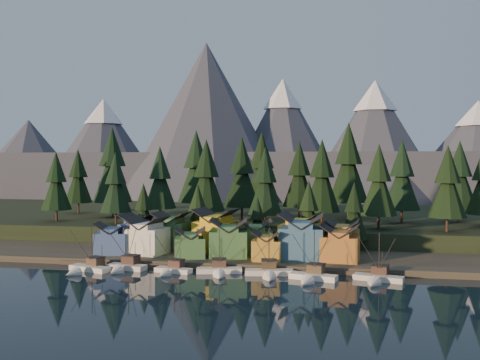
% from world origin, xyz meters
% --- Properties ---
extents(ground, '(500.00, 500.00, 0.00)m').
position_xyz_m(ground, '(0.00, 0.00, 0.00)').
color(ground, black).
rests_on(ground, ground).
extents(shore_strip, '(400.00, 50.00, 1.50)m').
position_xyz_m(shore_strip, '(0.00, 40.00, 0.75)').
color(shore_strip, '#353126').
rests_on(shore_strip, ground).
extents(hillside, '(420.00, 100.00, 6.00)m').
position_xyz_m(hillside, '(0.00, 90.00, 3.00)').
color(hillside, black).
rests_on(hillside, ground).
extents(dock, '(80.00, 4.00, 1.00)m').
position_xyz_m(dock, '(0.00, 16.50, 0.50)').
color(dock, '#4C3F36').
rests_on(dock, ground).
extents(mountain_ridge, '(560.00, 190.00, 90.00)m').
position_xyz_m(mountain_ridge, '(-4.20, 213.59, 26.06)').
color(mountain_ridge, '#4D5263').
rests_on(mountain_ridge, ground).
extents(boat_0, '(10.89, 11.32, 11.22)m').
position_xyz_m(boat_0, '(-29.52, 7.59, 2.04)').
color(boat_0, silver).
rests_on(boat_0, ground).
extents(boat_1, '(9.78, 10.38, 11.85)m').
position_xyz_m(boat_1, '(-21.54, 10.67, 2.35)').
color(boat_1, beige).
rests_on(boat_1, ground).
extents(boat_2, '(9.07, 9.59, 10.24)m').
position_xyz_m(boat_2, '(-9.93, 9.66, 1.95)').
color(boat_2, silver).
rests_on(boat_2, ground).
extents(boat_3, '(10.86, 11.44, 10.97)m').
position_xyz_m(boat_3, '(0.85, 10.99, 1.97)').
color(boat_3, white).
rests_on(boat_3, ground).
extents(boat_4, '(11.24, 11.98, 11.53)m').
position_xyz_m(boat_4, '(12.12, 10.92, 2.08)').
color(boat_4, silver).
rests_on(boat_4, ground).
extents(boat_5, '(10.82, 11.32, 11.69)m').
position_xyz_m(boat_5, '(21.54, 8.01, 2.19)').
color(boat_5, white).
rests_on(boat_5, ground).
extents(boat_6, '(11.00, 11.51, 11.24)m').
position_xyz_m(boat_6, '(35.08, 9.45, 2.04)').
color(boat_6, beige).
rests_on(boat_6, ground).
extents(house_front_0, '(9.46, 9.13, 8.01)m').
position_xyz_m(house_front_0, '(-30.13, 23.00, 5.71)').
color(house_front_0, '#3D5990').
rests_on(house_front_0, shore_strip).
extents(house_front_1, '(10.61, 10.32, 9.50)m').
position_xyz_m(house_front_1, '(-21.27, 24.66, 6.49)').
color(house_front_1, silver).
rests_on(house_front_1, shore_strip).
extents(house_front_2, '(9.03, 9.08, 7.24)m').
position_xyz_m(house_front_2, '(-9.01, 22.02, 5.31)').
color(house_front_2, '#43753F').
rests_on(house_front_2, shore_strip).
extents(house_front_3, '(10.40, 10.04, 9.38)m').
position_xyz_m(house_front_3, '(0.20, 24.69, 6.43)').
color(house_front_3, '#3C6D3B').
rests_on(house_front_3, shore_strip).
extents(house_front_4, '(7.17, 7.69, 7.02)m').
position_xyz_m(house_front_4, '(10.12, 21.84, 5.19)').
color(house_front_4, '#B78B2F').
rests_on(house_front_4, shore_strip).
extents(house_front_5, '(10.49, 9.55, 10.98)m').
position_xyz_m(house_front_5, '(18.21, 24.82, 7.27)').
color(house_front_5, '#355F7F').
rests_on(house_front_5, shore_strip).
extents(house_front_6, '(9.53, 9.11, 8.67)m').
position_xyz_m(house_front_6, '(27.42, 23.54, 6.06)').
color(house_front_6, '#A66A2A').
rests_on(house_front_6, shore_strip).
extents(house_back_0, '(9.40, 9.09, 9.33)m').
position_xyz_m(house_back_0, '(-26.87, 33.00, 6.40)').
color(house_back_0, '#3D5891').
rests_on(house_back_0, shore_strip).
extents(house_back_1, '(9.21, 9.31, 9.88)m').
position_xyz_m(house_back_1, '(-17.75, 33.85, 6.69)').
color(house_back_1, '#3E6E3B').
rests_on(house_back_1, shore_strip).
extents(house_back_2, '(11.94, 11.24, 11.10)m').
position_xyz_m(house_back_2, '(-4.89, 32.78, 7.33)').
color(house_back_2, yellow).
rests_on(house_back_2, shore_strip).
extents(house_back_3, '(9.78, 9.05, 8.63)m').
position_xyz_m(house_back_3, '(5.84, 31.06, 6.03)').
color(house_back_3, '#4F8448').
rests_on(house_back_3, shore_strip).
extents(house_back_4, '(10.83, 10.51, 10.38)m').
position_xyz_m(house_back_4, '(17.07, 32.92, 6.95)').
color(house_back_4, yellow).
rests_on(house_back_4, shore_strip).
extents(house_back_5, '(8.66, 8.75, 9.05)m').
position_xyz_m(house_back_5, '(27.95, 30.91, 6.25)').
color(house_back_5, '#A7833B').
rests_on(house_back_5, shore_strip).
extents(tree_hill_0, '(9.63, 9.63, 22.44)m').
position_xyz_m(tree_hill_0, '(-62.00, 52.00, 18.27)').
color(tree_hill_0, '#332319').
rests_on(tree_hill_0, hillside).
extents(tree_hill_1, '(13.40, 13.40, 31.21)m').
position_xyz_m(tree_hill_1, '(-50.00, 68.00, 23.07)').
color(tree_hill_1, '#332319').
rests_on(tree_hill_1, hillside).
extents(tree_hill_2, '(9.48, 9.48, 22.08)m').
position_xyz_m(tree_hill_2, '(-40.00, 48.00, 18.07)').
color(tree_hill_2, '#332319').
rests_on(tree_hill_2, hillside).
extents(tree_hill_3, '(10.41, 10.41, 24.24)m').
position_xyz_m(tree_hill_3, '(-30.00, 60.00, 19.25)').
color(tree_hill_3, '#332319').
rests_on(tree_hill_3, hillside).
extents(tree_hill_4, '(12.92, 12.92, 30.11)m').
position_xyz_m(tree_hill_4, '(-22.00, 75.00, 22.46)').
color(tree_hill_4, '#332319').
rests_on(tree_hill_4, hillside).
extents(tree_hill_5, '(11.11, 11.11, 25.88)m').
position_xyz_m(tree_hill_5, '(-12.00, 50.00, 20.15)').
color(tree_hill_5, '#332319').
rests_on(tree_hill_5, hillside).
extents(tree_hill_6, '(11.70, 11.70, 27.26)m').
position_xyz_m(tree_hill_6, '(-4.00, 65.00, 20.90)').
color(tree_hill_6, '#332319').
rests_on(tree_hill_6, hillside).
extents(tree_hill_7, '(10.06, 10.06, 23.43)m').
position_xyz_m(tree_hill_7, '(6.00, 48.00, 18.80)').
color(tree_hill_7, '#332319').
rests_on(tree_hill_7, hillside).
extents(tree_hill_8, '(11.16, 11.16, 25.99)m').
position_xyz_m(tree_hill_8, '(14.00, 72.00, 20.21)').
color(tree_hill_8, '#332319').
rests_on(tree_hill_8, hillside).
extents(tree_hill_9, '(11.10, 11.10, 25.86)m').
position_xyz_m(tree_hill_9, '(22.00, 55.00, 20.14)').
color(tree_hill_9, '#332319').
rests_on(tree_hill_9, hillside).
extents(tree_hill_10, '(13.94, 13.94, 32.47)m').
position_xyz_m(tree_hill_10, '(30.00, 80.00, 23.75)').
color(tree_hill_10, '#332319').
rests_on(tree_hill_10, hillside).
extents(tree_hill_11, '(10.41, 10.41, 24.25)m').
position_xyz_m(tree_hill_11, '(38.00, 50.00, 19.25)').
color(tree_hill_11, '#332319').
rests_on(tree_hill_11, hillside).
extents(tree_hill_12, '(11.13, 11.13, 25.93)m').
position_xyz_m(tree_hill_12, '(46.00, 66.00, 20.17)').
color(tree_hill_12, '#332319').
rests_on(tree_hill_12, hillside).
extents(tree_hill_13, '(10.20, 10.20, 23.76)m').
position_xyz_m(tree_hill_13, '(56.00, 48.00, 18.99)').
color(tree_hill_13, '#332319').
rests_on(tree_hill_13, hillside).
extents(tree_hill_14, '(11.06, 11.06, 25.76)m').
position_xyz_m(tree_hill_14, '(64.00, 72.00, 20.08)').
color(tree_hill_14, '#332319').
rests_on(tree_hill_14, hillside).
extents(tree_hill_15, '(12.82, 12.82, 29.85)m').
position_xyz_m(tree_hill_15, '(0.00, 82.00, 22.32)').
color(tree_hill_15, '#332319').
rests_on(tree_hill_15, hillside).
extents(tree_hill_16, '(10.21, 10.21, 23.79)m').
position_xyz_m(tree_hill_16, '(-68.00, 78.00, 19.01)').
color(tree_hill_16, '#332319').
rests_on(tree_hill_16, hillside).
extents(tree_shore_0, '(7.49, 7.49, 17.46)m').
position_xyz_m(tree_shore_0, '(-28.00, 40.00, 11.03)').
color(tree_shore_0, '#332319').
rests_on(tree_shore_0, shore_strip).
extents(tree_shore_1, '(7.54, 7.54, 17.56)m').
position_xyz_m(tree_shore_1, '(-12.00, 40.00, 11.09)').
color(tree_shore_1, '#332319').
rests_on(tree_shore_1, shore_strip).
extents(tree_shore_2, '(6.00, 6.00, 13.97)m').
position_xyz_m(tree_shore_2, '(5.00, 40.00, 9.12)').
color(tree_shore_2, '#332319').
rests_on(tree_shore_2, shore_strip).
extents(tree_shore_3, '(8.02, 8.02, 18.68)m').
position_xyz_m(tree_shore_3, '(19.00, 40.00, 11.70)').
color(tree_shore_3, '#332319').
rests_on(tree_shore_3, shore_strip).
extents(tree_shore_4, '(7.89, 7.89, 18.37)m').
position_xyz_m(tree_shore_4, '(31.00, 40.00, 11.54)').
color(tree_shore_4, '#332319').
rests_on(tree_shore_4, shore_strip).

